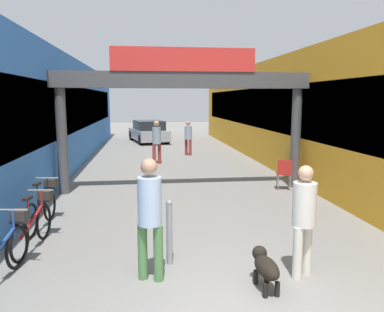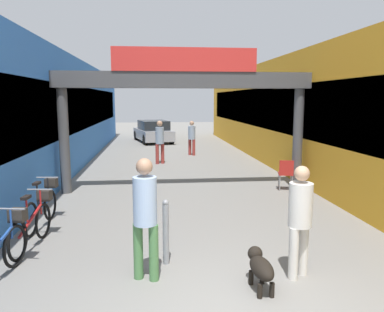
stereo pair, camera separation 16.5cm
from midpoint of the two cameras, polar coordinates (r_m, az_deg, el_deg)
name	(u,v)px [view 1 (the left image)]	position (r m, az deg, el deg)	size (l,w,h in m)	color
storefront_left	(36,114)	(15.12, -22.97, 5.85)	(3.00, 26.00, 4.11)	blue
storefront_right	(299,113)	(15.76, 15.70, 6.30)	(3.00, 26.00, 4.11)	gold
arcade_sign_gateway	(183,91)	(10.61, -1.80, 9.92)	(7.40, 0.47, 4.00)	#4C4C4F
pedestrian_with_dog	(304,214)	(5.72, 15.89, -8.48)	(0.47, 0.47, 1.67)	silver
pedestrian_companion	(150,211)	(5.41, -7.34, -8.32)	(0.44, 0.44, 1.79)	#4C7F47
pedestrian_carrying_crate	(157,139)	(15.25, -5.72, 2.57)	(0.45, 0.45, 1.76)	#99332D
pedestrian_elderly_walking	(188,136)	(17.57, -0.86, 3.10)	(0.48, 0.48, 1.62)	#99332D
dog_on_leash	(265,266)	(5.47, 10.20, -16.14)	(0.31, 0.72, 0.52)	black
bicycle_blue_nearest	(3,252)	(6.22, -27.58, -12.78)	(0.47, 1.67, 0.98)	black
bicycle_red_second	(35,223)	(7.30, -23.43, -9.40)	(0.46, 1.68, 0.98)	black
bicycle_black_third	(43,206)	(8.35, -22.33, -7.09)	(0.46, 1.69, 0.98)	black
bollard_post_metal	(169,232)	(6.04, -4.27, -11.42)	(0.10, 0.10, 1.05)	gray
cafe_chair_red_nearer	(284,172)	(11.13, 13.45, -2.32)	(0.48, 0.48, 0.89)	gray
parked_car_silver	(149,132)	(23.31, -6.83, 3.71)	(2.59, 4.29, 1.33)	#99999E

